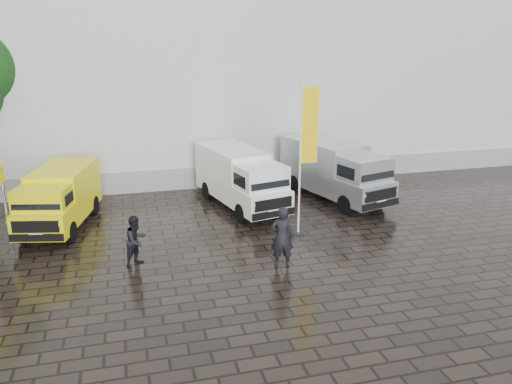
% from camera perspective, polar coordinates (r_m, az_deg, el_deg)
% --- Properties ---
extents(ground, '(120.00, 120.00, 0.00)m').
position_cam_1_polar(ground, '(17.37, 5.74, -6.18)').
color(ground, black).
rests_on(ground, ground).
extents(exhibition_hall, '(44.00, 16.00, 12.00)m').
position_cam_1_polar(exhibition_hall, '(31.87, -0.74, 15.59)').
color(exhibition_hall, silver).
rests_on(exhibition_hall, ground).
extents(hall_plinth, '(44.00, 0.15, 1.00)m').
position_cam_1_polar(hall_plinth, '(24.95, 3.79, 2.34)').
color(hall_plinth, gray).
rests_on(hall_plinth, ground).
extents(van_yellow, '(2.81, 5.00, 2.18)m').
position_cam_1_polar(van_yellow, '(20.01, -21.54, -0.84)').
color(van_yellow, '#F5EB0C').
rests_on(van_yellow, ground).
extents(van_white, '(3.06, 5.83, 2.41)m').
position_cam_1_polar(van_white, '(20.90, -1.78, 1.44)').
color(van_white, white).
rests_on(van_white, ground).
extents(van_silver, '(3.42, 6.06, 2.50)m').
position_cam_1_polar(van_silver, '(22.18, 8.95, 2.29)').
color(van_silver, '#B9BCBE').
rests_on(van_silver, ground).
extents(flagpole, '(0.88, 0.50, 5.50)m').
position_cam_1_polar(flagpole, '(17.63, 5.66, 4.79)').
color(flagpole, black).
rests_on(flagpole, ground).
extents(wheelie_bin, '(0.70, 0.70, 0.97)m').
position_cam_1_polar(wheelie_bin, '(25.94, 11.88, 2.55)').
color(wheelie_bin, black).
rests_on(wheelie_bin, ground).
extents(person_front, '(0.80, 0.61, 1.96)m').
position_cam_1_polar(person_front, '(15.48, 2.98, -5.16)').
color(person_front, black).
rests_on(person_front, ground).
extents(person_tent, '(0.99, 0.99, 1.62)m').
position_cam_1_polar(person_tent, '(16.08, -13.53, -5.42)').
color(person_tent, black).
rests_on(person_tent, ground).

